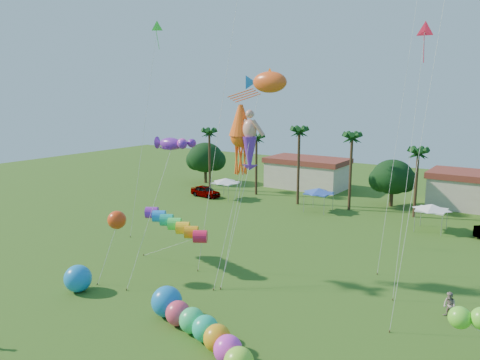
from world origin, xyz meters
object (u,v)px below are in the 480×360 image
Objects in this scene: blue_ball at (78,278)px; spectator_b at (449,305)px; car_a at (206,191)px; caterpillar_inflatable at (197,325)px.

spectator_b is at bearing 24.80° from blue_ball.
caterpillar_inflatable reaches higher than car_a.
blue_ball reaches higher than car_a.
spectator_b is 17.19m from caterpillar_inflatable.
car_a is at bearing 146.95° from caterpillar_inflatable.
caterpillar_inflatable is at bearing -1.50° from blue_ball.
blue_ball is (-24.65, -11.39, 0.13)m from spectator_b.
blue_ball reaches higher than spectator_b.
car_a is 2.61× the size of spectator_b.
blue_ball is at bearing -152.46° from car_a.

